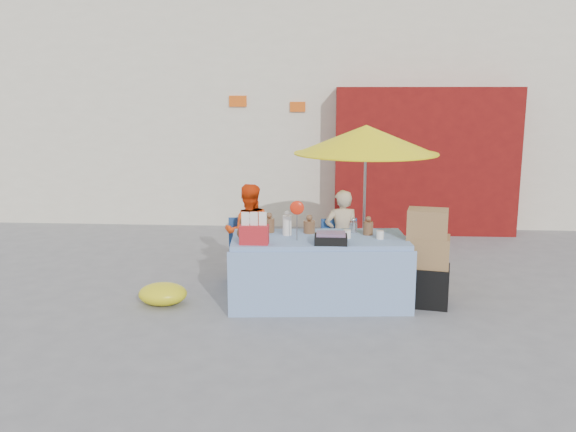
# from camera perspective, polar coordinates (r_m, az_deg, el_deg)

# --- Properties ---
(ground) EXTENTS (80.00, 80.00, 0.00)m
(ground) POSITION_cam_1_polar(r_m,az_deg,el_deg) (7.25, -0.18, -8.72)
(ground) COLOR slate
(ground) RESTS_ON ground
(backdrop) EXTENTS (14.00, 8.00, 7.80)m
(backdrop) POSITION_cam_1_polar(r_m,az_deg,el_deg) (14.32, 4.10, 13.84)
(backdrop) COLOR silver
(backdrop) RESTS_ON ground
(market_table) EXTENTS (2.20, 1.17, 1.28)m
(market_table) POSITION_cam_1_polar(r_m,az_deg,el_deg) (7.36, 2.85, -4.99)
(market_table) COLOR #7D94C8
(market_table) RESTS_ON ground
(chair_left) EXTENTS (0.55, 0.55, 0.85)m
(chair_left) POSITION_cam_1_polar(r_m,az_deg,el_deg) (8.18, -3.82, -4.50)
(chair_left) COLOR navy
(chair_left) RESTS_ON ground
(chair_right) EXTENTS (0.55, 0.55, 0.85)m
(chair_right) POSITION_cam_1_polar(r_m,az_deg,el_deg) (8.12, 4.99, -4.65)
(chair_right) COLOR navy
(chair_right) RESTS_ON ground
(vendor_orange) EXTENTS (0.72, 0.60, 1.32)m
(vendor_orange) POSITION_cam_1_polar(r_m,az_deg,el_deg) (8.21, -3.71, -1.54)
(vendor_orange) COLOR #F5400C
(vendor_orange) RESTS_ON ground
(vendor_beige) EXTENTS (0.50, 0.37, 1.25)m
(vendor_beige) POSITION_cam_1_polar(r_m,az_deg,el_deg) (8.15, 5.04, -1.89)
(vendor_beige) COLOR #CEB591
(vendor_beige) RESTS_ON ground
(umbrella) EXTENTS (1.90, 1.90, 2.09)m
(umbrella) POSITION_cam_1_polar(r_m,az_deg,el_deg) (8.12, 7.31, 7.06)
(umbrella) COLOR gray
(umbrella) RESTS_ON ground
(box_stack) EXTENTS (0.60, 0.53, 1.17)m
(box_stack) POSITION_cam_1_polar(r_m,az_deg,el_deg) (7.43, 12.87, -4.15)
(box_stack) COLOR black
(box_stack) RESTS_ON ground
(tarp_bundle) EXTENTS (0.71, 0.64, 0.26)m
(tarp_bundle) POSITION_cam_1_polar(r_m,az_deg,el_deg) (7.52, -11.63, -7.15)
(tarp_bundle) COLOR yellow
(tarp_bundle) RESTS_ON ground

